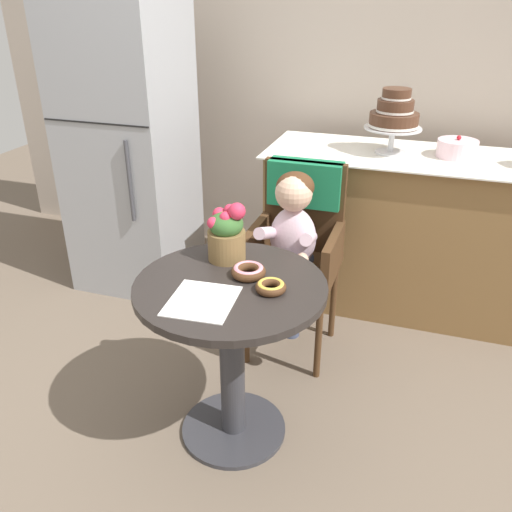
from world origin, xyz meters
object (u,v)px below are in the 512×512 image
wicker_chair (299,229)px  donut_front (248,271)px  tiered_cake_stand (394,115)px  seated_child (291,234)px  round_layer_cake (457,148)px  donut_mid (271,286)px  refrigerator (129,148)px  cafe_table (231,331)px  flower_vase (227,233)px

wicker_chair → donut_front: 0.67m
tiered_cake_stand → seated_child: bearing=-116.1°
tiered_cake_stand → round_layer_cake: bearing=5.7°
seated_child → donut_mid: 0.60m
donut_front → donut_mid: donut_front is taller
donut_mid → tiered_cake_stand: (0.27, 1.31, 0.36)m
refrigerator → donut_mid: bearing=-42.5°
seated_child → tiered_cake_stand: tiered_cake_stand is taller
wicker_chair → donut_front: size_ratio=7.27×
wicker_chair → round_layer_cake: (0.68, 0.59, 0.30)m
donut_front → donut_mid: (0.11, -0.08, -0.00)m
cafe_table → donut_front: (0.05, 0.07, 0.23)m
tiered_cake_stand → round_layer_cake: tiered_cake_stand is taller
donut_front → tiered_cake_stand: tiered_cake_stand is taller
seated_child → flower_vase: (-0.16, -0.40, 0.15)m
donut_mid → round_layer_cake: 1.48m
cafe_table → flower_vase: flower_vase is taller
seated_child → tiered_cake_stand: size_ratio=2.16×
round_layer_cake → cafe_table: bearing=-119.7°
seated_child → flower_vase: flower_vase is taller
seated_child → refrigerator: size_ratio=0.43×
round_layer_cake → refrigerator: refrigerator is taller
tiered_cake_stand → round_layer_cake: 0.37m
cafe_table → refrigerator: size_ratio=0.42×
donut_front → round_layer_cake: (0.71, 1.26, 0.20)m
tiered_cake_stand → wicker_chair: bearing=-122.1°
cafe_table → round_layer_cake: size_ratio=3.49×
seated_child → refrigerator: 1.25m
seated_child → tiered_cake_stand: (0.35, 0.71, 0.42)m
seated_child → donut_front: 0.52m
seated_child → donut_mid: size_ratio=6.48×
cafe_table → donut_front: bearing=59.0°
wicker_chair → donut_front: wicker_chair is taller
round_layer_cake → seated_child: bearing=-132.5°
donut_mid → refrigerator: 1.64m
donut_mid → tiered_cake_stand: 1.38m
refrigerator → cafe_table: bearing=-46.3°
seated_child → refrigerator: (-1.13, 0.51, 0.17)m
donut_mid → flower_vase: bearing=141.5°
flower_vase → donut_mid: bearing=-38.5°
cafe_table → refrigerator: bearing=133.7°
wicker_chair → refrigerator: 1.20m
donut_front → tiered_cake_stand: (0.38, 1.23, 0.36)m
donut_mid → tiered_cake_stand: size_ratio=0.33×
donut_front → wicker_chair: bearing=87.4°
wicker_chair → round_layer_cake: size_ratio=4.63×
cafe_table → tiered_cake_stand: (0.43, 1.30, 0.59)m
cafe_table → seated_child: seated_child is taller
donut_mid → refrigerator: bearing=137.5°
tiered_cake_stand → donut_front: bearing=-107.2°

